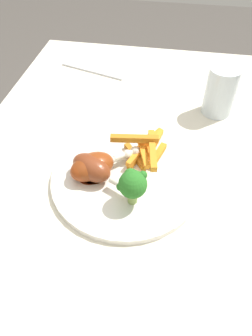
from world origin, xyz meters
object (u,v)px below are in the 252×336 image
Objects in this scene: dinner_plate at (126,178)px; broccoli_floret_front at (132,183)px; water_glass at (220,91)px; chicken_drumstick_near at (94,169)px; chicken_drumstick_far at (95,166)px; carrot_fries_pile at (145,150)px; fork at (92,71)px; chicken_drumstick_extra at (92,167)px; dining_table at (137,195)px.

broccoli_floret_front is (-0.05, -0.02, 0.05)m from dinner_plate.
chicken_drumstick_near is at bearing 138.81° from water_glass.
chicken_drumstick_far reaches higher than dinner_plate.
fork is at bearing 30.40° from carrot_fries_pile.
broccoli_floret_front is 0.47m from fork.
broccoli_floret_front is 0.45× the size of carrot_fries_pile.
chicken_drumstick_extra is (-0.01, 0.06, 0.03)m from dinner_plate.
carrot_fries_pile is 1.12× the size of chicken_drumstick_near.
carrot_fries_pile is at bearing -4.18° from broccoli_floret_front.
chicken_drumstick_extra reaches higher than dining_table.
water_glass reaches higher than fork.
chicken_drumstick_extra is (-0.00, 0.01, -0.00)m from chicken_drumstick_far.
chicken_drumstick_far is 0.34m from water_glass.
chicken_drumstick_far is at bearing 121.52° from fork.
water_glass is at bearing -42.40° from chicken_drumstick_extra.
broccoli_floret_front is 0.09m from chicken_drumstick_far.
chicken_drumstick_extra is (0.01, 0.01, -0.00)m from chicken_drumstick_near.
chicken_drumstick_near is 1.05× the size of chicken_drumstick_far.
chicken_drumstick_far is at bearing 94.89° from dinner_plate.
fork is (0.38, 0.16, -0.00)m from dinner_plate.
broccoli_floret_front is 0.62× the size of water_glass.
chicken_drumstick_near is 0.01m from chicken_drumstick_far.
fork is (0.32, 0.19, -0.03)m from carrot_fries_pile.
dining_table is at bearing 135.15° from fork.
chicken_drumstick_far is 0.40m from fork.
chicken_drumstick_near is at bearing -134.89° from chicken_drumstick_extra.
fork is at bearing 14.25° from chicken_drumstick_extra.
broccoli_floret_front is at bearing 175.82° from carrot_fries_pile.
carrot_fries_pile is 1.32× the size of chicken_drumstick_extra.
chicken_drumstick_near is (0.04, 0.08, -0.02)m from broccoli_floret_front.
broccoli_floret_front is 0.36× the size of fork.
carrot_fries_pile is at bearing -89.46° from dining_table.
dining_table is 3.53× the size of dinner_plate.
carrot_fries_pile is 0.37m from fork.
water_glass reaches higher than chicken_drumstick_near.
carrot_fries_pile is 0.11m from chicken_drumstick_extra.
dining_table is 0.13m from dinner_plate.
dining_table is at bearing 140.56° from water_glass.
water_glass is (0.26, -0.23, 0.02)m from chicken_drumstick_extra.
chicken_drumstick_near is at bearing 130.26° from carrot_fries_pile.
dining_table is 8.88× the size of water_glass.
chicken_drumstick_far reaches higher than dining_table.
water_glass is (0.30, -0.15, -0.00)m from broccoli_floret_front.
broccoli_floret_front is (-0.11, -0.00, 0.17)m from dining_table.
broccoli_floret_front is at bearing -123.10° from chicken_drumstick_far.
dinner_plate is 0.41m from fork.
carrot_fries_pile is at bearing 142.77° from water_glass.
chicken_drumstick_near is (-0.07, 0.07, 0.15)m from dining_table.
chicken_drumstick_near is 1.18× the size of chicken_drumstick_extra.
fork reaches higher than dining_table.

